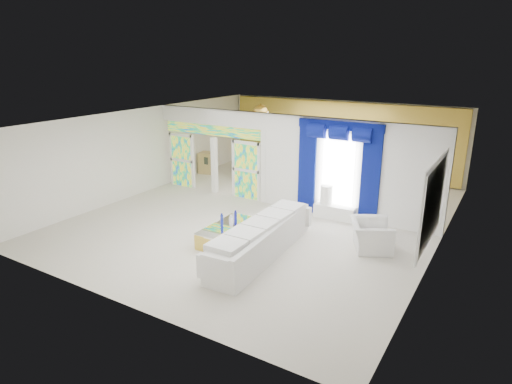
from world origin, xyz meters
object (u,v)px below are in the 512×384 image
Objects in this scene: grand_piano at (270,162)px; armchair at (371,235)px; console_table at (335,212)px; white_sofa at (262,241)px; coffee_table at (224,232)px.

armchair is at bearing -26.43° from grand_piano.
armchair is (1.59, -1.57, 0.16)m from console_table.
white_sofa reaches higher than coffee_table.
armchair is 7.78m from grand_piano.
coffee_table is at bearing -122.70° from console_table.
coffee_table is (-1.35, 0.30, -0.18)m from white_sofa.
coffee_table is 0.94× the size of grand_piano.
white_sofa reaches higher than console_table.
coffee_table is at bearing -56.04° from grand_piano.
coffee_table is 6.99m from grand_piano.
armchair is (2.20, 1.78, -0.01)m from white_sofa.
console_table is 1.10× the size of armchair.
coffee_table is 1.48× the size of console_table.
console_table is at bearing 57.30° from coffee_table.
white_sofa is 1.39m from coffee_table.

